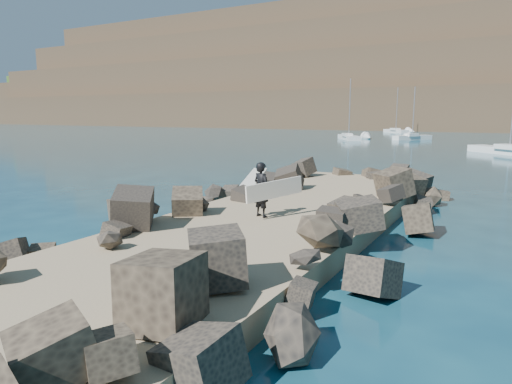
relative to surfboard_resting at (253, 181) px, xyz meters
The scene contains 10 objects.
ground 4.66m from the surfboard_resting, 53.09° to the right, with size 800.00×800.00×0.00m, color #0F384C.
jetty 6.30m from the surfboard_resting, 64.16° to the right, with size 6.00×26.00×0.60m, color #8C7759.
riprap_left 5.16m from the surfboard_resting, 91.92° to the right, with size 2.60×22.00×1.00m, color black.
riprap_right 7.64m from the surfboard_resting, 42.36° to the right, with size 2.60×22.00×1.00m, color black.
surfboard_resting is the anchor object (origin of this frame).
surfer_with_board 4.71m from the surfboard_resting, 56.62° to the right, with size 1.29×1.93×1.70m.
sailboat_c 33.93m from the surfboard_resting, 74.86° to the left, with size 7.57×7.35×10.27m.
sailboat_b 53.89m from the surfboard_resting, 94.12° to the left, with size 4.84×6.01×7.77m.
sailboat_a 51.01m from the surfboard_resting, 103.75° to the left, with size 5.31×7.19×8.94m.
sailboat_e 79.00m from the surfboard_resting, 98.50° to the left, with size 6.15×6.84×9.06m.
Camera 1 is at (6.39, -12.35, 3.73)m, focal length 32.00 mm.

